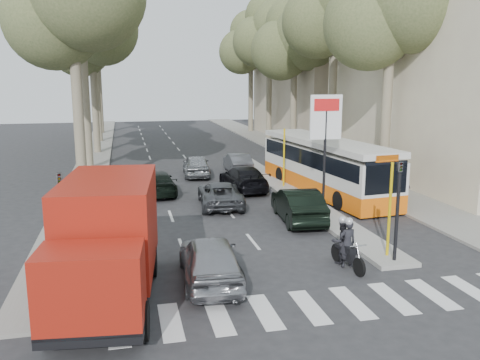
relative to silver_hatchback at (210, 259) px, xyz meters
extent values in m
plane|color=#28282B|center=(3.21, 1.56, -0.76)|extent=(120.00, 120.00, 0.00)
cube|color=gray|center=(11.81, 26.56, -0.70)|extent=(3.20, 70.00, 0.12)
cube|color=gray|center=(-4.79, 29.56, -0.70)|extent=(2.40, 64.00, 0.12)
cube|color=gray|center=(6.46, 12.56, -0.68)|extent=(1.50, 26.00, 0.16)
cube|color=beige|center=(18.71, 13.56, 8.24)|extent=(11.00, 18.00, 18.00)
cube|color=#B7A88E|center=(18.71, 35.56, 7.24)|extent=(11.00, 20.00, 16.00)
cylinder|color=yellow|center=(6.46, 0.56, 0.99)|extent=(0.10, 0.10, 3.50)
cylinder|color=yellow|center=(6.46, 6.56, 0.99)|extent=(0.10, 0.10, 3.50)
cylinder|color=yellow|center=(6.46, 12.56, 0.99)|extent=(0.10, 0.10, 3.50)
cylinder|color=black|center=(6.46, 6.56, 1.84)|extent=(0.12, 0.12, 5.20)
cube|color=white|center=(6.46, 6.56, 3.84)|extent=(1.50, 0.10, 2.00)
cube|color=red|center=(6.46, 6.50, 4.39)|extent=(1.20, 0.02, 0.55)
cylinder|color=black|center=(6.46, 0.06, 0.84)|extent=(0.12, 0.12, 3.20)
imported|color=black|center=(6.46, 0.06, 2.34)|extent=(0.16, 0.41, 1.00)
cylinder|color=black|center=(-4.39, 0.56, 0.84)|extent=(0.12, 0.12, 3.20)
imported|color=black|center=(-4.39, 0.56, 2.34)|extent=(0.16, 0.41, 1.00)
cylinder|color=#6B604C|center=(-4.79, 13.56, 3.44)|extent=(0.56, 0.56, 8.40)
sphere|color=#41512D|center=(-5.79, 14.16, 8.54)|extent=(5.20, 5.20, 5.20)
cylinder|color=#6B604C|center=(-4.89, 21.56, 3.72)|extent=(0.56, 0.56, 8.96)
sphere|color=#41512D|center=(-5.89, 22.16, 9.16)|extent=(5.20, 5.20, 5.20)
sphere|color=#41512D|center=(-3.99, 20.76, 10.44)|extent=(5.80, 5.80, 5.80)
cylinder|color=#6B604C|center=(-4.69, 29.56, 3.30)|extent=(0.56, 0.56, 8.12)
sphere|color=#41512D|center=(-5.69, 30.16, 8.23)|extent=(5.20, 5.20, 5.20)
sphere|color=#41512D|center=(-3.79, 28.76, 9.39)|extent=(5.80, 5.80, 5.80)
sphere|color=#41512D|center=(-4.49, 30.66, 10.55)|extent=(4.80, 4.80, 4.80)
cylinder|color=#6B604C|center=(-4.79, 37.56, 4.00)|extent=(0.56, 0.56, 9.52)
sphere|color=#41512D|center=(-5.79, 38.16, 9.78)|extent=(5.20, 5.20, 5.20)
sphere|color=#41512D|center=(-3.89, 36.76, 11.14)|extent=(5.80, 5.80, 5.80)
sphere|color=#41512D|center=(-4.59, 38.66, 12.50)|extent=(4.80, 4.80, 4.80)
cylinder|color=#6B604C|center=(-4.89, 45.56, 3.58)|extent=(0.56, 0.56, 8.68)
sphere|color=#41512D|center=(-5.89, 46.16, 8.85)|extent=(5.20, 5.20, 5.20)
sphere|color=#41512D|center=(-3.99, 44.76, 10.09)|extent=(5.80, 5.80, 5.80)
sphere|color=#41512D|center=(-4.69, 46.66, 11.33)|extent=(4.80, 4.80, 4.80)
cylinder|color=#6B604C|center=(12.21, 11.56, 3.44)|extent=(0.56, 0.56, 8.40)
sphere|color=#41512D|center=(11.21, 12.16, 8.54)|extent=(5.20, 5.20, 5.20)
cylinder|color=#6B604C|center=(12.31, 19.56, 3.86)|extent=(0.56, 0.56, 9.24)
sphere|color=#41512D|center=(11.31, 20.16, 9.47)|extent=(5.20, 5.20, 5.20)
sphere|color=#41512D|center=(13.21, 18.76, 10.79)|extent=(5.80, 5.80, 5.80)
cylinder|color=#6B604C|center=(12.11, 27.56, 3.16)|extent=(0.56, 0.56, 7.84)
sphere|color=#41512D|center=(11.11, 28.16, 7.92)|extent=(5.20, 5.20, 5.20)
sphere|color=#41512D|center=(13.01, 26.76, 9.04)|extent=(5.80, 5.80, 5.80)
sphere|color=#41512D|center=(12.31, 28.66, 10.16)|extent=(4.80, 4.80, 4.80)
cylinder|color=#6B604C|center=(12.21, 35.56, 3.72)|extent=(0.56, 0.56, 8.96)
sphere|color=#41512D|center=(11.21, 36.16, 9.16)|extent=(5.20, 5.20, 5.20)
sphere|color=#41512D|center=(13.11, 34.76, 10.44)|extent=(5.80, 5.80, 5.80)
sphere|color=#41512D|center=(12.41, 36.66, 11.72)|extent=(4.80, 4.80, 4.80)
cylinder|color=#6B604C|center=(12.31, 43.56, 3.44)|extent=(0.56, 0.56, 8.40)
sphere|color=#41512D|center=(11.31, 44.16, 8.54)|extent=(5.20, 5.20, 5.20)
sphere|color=#41512D|center=(13.21, 42.76, 9.74)|extent=(5.80, 5.80, 5.80)
sphere|color=#41512D|center=(12.51, 44.66, 10.94)|extent=(4.80, 4.80, 4.80)
imported|color=#93959A|center=(0.00, 0.00, 0.00)|extent=(2.03, 4.53, 1.51)
imported|color=black|center=(5.01, 5.96, 0.00)|extent=(2.00, 4.71, 1.51)
imported|color=#46494D|center=(2.11, 9.41, -0.14)|extent=(2.41, 4.60, 1.23)
imported|color=black|center=(4.11, 12.76, -0.06)|extent=(2.19, 4.90, 1.40)
imported|color=gray|center=(2.08, 17.52, -0.05)|extent=(2.01, 4.28, 1.42)
imported|color=#54565C|center=(5.01, 18.27, -0.10)|extent=(1.47, 4.03, 1.32)
imported|color=black|center=(-0.79, 12.81, -0.11)|extent=(2.06, 4.52, 1.28)
cube|color=black|center=(-3.09, -0.94, -0.16)|extent=(3.12, 6.77, 0.27)
cylinder|color=black|center=(-4.41, -2.98, -0.27)|extent=(0.44, 1.01, 0.98)
cylinder|color=black|center=(-2.25, -3.22, -0.27)|extent=(0.44, 1.01, 0.98)
cylinder|color=black|center=(-3.95, 1.14, -0.27)|extent=(0.44, 1.01, 0.98)
cylinder|color=black|center=(-1.78, 0.89, -0.27)|extent=(0.44, 1.01, 0.98)
cube|color=maroon|center=(-3.37, -3.43, 0.82)|extent=(2.55, 1.79, 1.85)
cube|color=black|center=(-3.45, -4.13, 1.04)|extent=(2.18, 0.33, 0.98)
cube|color=maroon|center=(-2.99, -0.07, 1.37)|extent=(3.01, 4.83, 2.72)
cube|color=orange|center=(8.40, 11.17, -0.21)|extent=(3.72, 11.72, 0.90)
cube|color=silver|center=(8.40, 11.17, 1.00)|extent=(3.72, 11.72, 1.50)
cube|color=black|center=(8.40, 11.17, 1.30)|extent=(3.69, 11.27, 0.85)
cube|color=silver|center=(8.40, 11.17, 2.10)|extent=(3.72, 11.72, 0.30)
cube|color=black|center=(9.01, 5.47, 1.15)|extent=(2.20, 0.30, 1.50)
cube|color=orange|center=(9.01, 5.47, 2.03)|extent=(1.20, 0.19, 0.32)
cylinder|color=black|center=(7.66, 7.38, -0.31)|extent=(0.38, 0.99, 0.96)
cylinder|color=black|center=(9.92, 7.63, -0.31)|extent=(0.38, 0.99, 0.96)
cylinder|color=black|center=(6.90, 14.49, -0.31)|extent=(0.38, 0.99, 0.96)
cylinder|color=black|center=(9.15, 14.73, -0.31)|extent=(0.38, 0.99, 0.96)
cylinder|color=black|center=(4.79, -0.67, -0.44)|extent=(0.16, 0.63, 0.63)
cylinder|color=black|center=(4.64, 0.80, -0.44)|extent=(0.16, 0.63, 0.63)
cylinder|color=silver|center=(4.78, -0.60, -0.07)|extent=(0.10, 0.40, 0.79)
cube|color=black|center=(4.71, 0.11, -0.31)|extent=(0.29, 0.75, 0.29)
cube|color=black|center=(4.73, -0.08, -0.05)|extent=(0.34, 0.47, 0.22)
cube|color=black|center=(4.68, 0.41, -0.11)|extent=(0.34, 0.66, 0.12)
cylinder|color=silver|center=(4.77, -0.54, 0.24)|extent=(0.61, 0.10, 0.04)
imported|color=black|center=(4.71, 0.11, 0.12)|extent=(0.64, 0.45, 1.65)
imported|color=black|center=(4.67, 0.50, 0.07)|extent=(0.79, 0.49, 1.55)
sphere|color=#B2B2B7|center=(4.71, 0.06, 0.89)|extent=(0.27, 0.27, 0.27)
sphere|color=#B2B2B7|center=(4.67, 0.47, 0.83)|extent=(0.27, 0.27, 0.27)
imported|color=#382D43|center=(11.25, 7.78, 0.16)|extent=(0.75, 1.03, 1.59)
imported|color=#706654|center=(10.54, 11.36, 0.25)|extent=(1.25, 1.02, 1.78)
camera|label=1|loc=(-2.49, -14.96, 5.59)|focal=38.00mm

